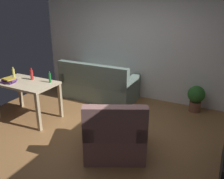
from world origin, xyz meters
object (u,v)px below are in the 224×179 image
(couch, at_px, (98,87))
(potted_plant, at_px, (196,97))
(bottle_squat, at_px, (14,73))
(desk, at_px, (26,87))
(armchair, at_px, (115,135))
(book_stack, at_px, (9,81))
(bottle_red, at_px, (32,75))
(bottle_green, at_px, (50,78))

(couch, height_order, potted_plant, couch)
(bottle_squat, bearing_deg, potted_plant, 26.40)
(desk, relative_size, bottle_squat, 5.47)
(armchair, relative_size, book_stack, 4.06)
(armchair, bearing_deg, bottle_squat, -35.79)
(bottle_red, bearing_deg, armchair, -13.35)
(desk, distance_m, armchair, 2.14)
(couch, xyz_separation_m, potted_plant, (2.20, 0.31, 0.02))
(desk, bearing_deg, bottle_red, 90.79)
(desk, distance_m, bottle_green, 0.53)
(potted_plant, xyz_separation_m, armchair, (-0.88, -2.13, -0.01))
(armchair, relative_size, bottle_green, 5.28)
(potted_plant, xyz_separation_m, bottle_green, (-2.53, -1.61, 0.53))
(bottle_squat, bearing_deg, desk, -15.28)
(couch, distance_m, bottle_green, 1.44)
(couch, xyz_separation_m, desk, (-0.76, -1.50, 0.34))
(couch, xyz_separation_m, book_stack, (-1.02, -1.68, 0.50))
(armchair, distance_m, bottle_red, 2.21)
(bottle_green, xyz_separation_m, book_stack, (-0.69, -0.38, -0.05))
(bottle_green, bearing_deg, couch, 76.03)
(bottle_red, bearing_deg, bottle_green, 3.12)
(couch, bearing_deg, book_stack, 58.77)
(bottle_squat, xyz_separation_m, bottle_green, (0.88, 0.08, 0.00))
(potted_plant, bearing_deg, bottle_squat, -153.60)
(potted_plant, distance_m, bottle_squat, 3.84)
(potted_plant, bearing_deg, desk, -148.62)
(desk, height_order, bottle_red, bottle_red)
(bottle_squat, height_order, bottle_red, bottle_red)
(desk, distance_m, bottle_squat, 0.50)
(desk, relative_size, bottle_green, 5.43)
(desk, height_order, potted_plant, desk)
(potted_plant, relative_size, bottle_red, 2.40)
(desk, distance_m, potted_plant, 3.49)
(potted_plant, height_order, armchair, armchair)
(bottle_red, relative_size, book_stack, 0.82)
(armchair, height_order, book_stack, armchair)
(armchair, bearing_deg, potted_plant, -138.46)
(couch, xyz_separation_m, bottle_green, (-0.32, -1.30, 0.55))
(bottle_red, distance_m, bottle_green, 0.44)
(bottle_red, xyz_separation_m, bottle_green, (0.44, 0.02, -0.01))
(bottle_squat, relative_size, bottle_green, 0.99)
(book_stack, bearing_deg, couch, 58.77)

